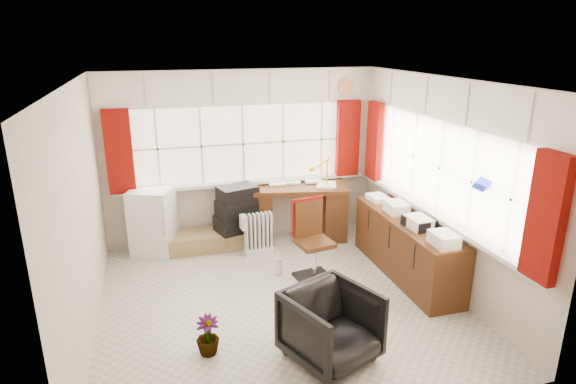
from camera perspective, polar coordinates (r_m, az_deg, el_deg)
The scene contains 20 objects.
ground at distance 5.72m, azimuth -1.05°, elevation -12.78°, with size 4.00×4.00×0.00m, color beige.
room_walls at distance 5.12m, azimuth -1.14°, elevation 1.80°, with size 4.00×4.00×4.00m.
window_back at distance 7.10m, azimuth -5.17°, elevation 1.67°, with size 3.70×0.12×3.60m.
window_right at distance 6.07m, azimuth 16.92°, elevation -1.91°, with size 0.12×3.70×3.60m.
curtains at distance 6.26m, azimuth 4.87°, elevation 4.30°, with size 3.83×3.83×1.15m.
overhead_cabinets at distance 6.20m, azimuth 5.37°, elevation 11.61°, with size 3.98×3.98×0.48m.
desk at distance 7.26m, azimuth 1.14°, elevation -1.95°, with size 1.55×0.99×0.86m.
desk_lamp at distance 6.97m, azimuth 4.67°, elevation 3.00°, with size 0.17×0.15×0.45m.
task_chair at distance 6.06m, azimuth 2.69°, elevation -5.25°, with size 0.49×0.51×1.02m.
office_chair at distance 4.67m, azimuth 5.12°, elevation -15.57°, with size 0.75×0.77×0.70m, color black.
radiator at distance 6.79m, azimuth -3.52°, elevation -5.36°, with size 0.41×0.20×0.60m.
credenza at distance 6.32m, azimuth 13.85°, elevation -6.25°, with size 0.50×2.00×0.85m.
file_tray at distance 5.96m, azimuth 15.29°, elevation -3.50°, with size 0.28×0.36×0.12m, color black.
tv_bench at distance 7.09m, azimuth -9.02°, elevation -5.56°, with size 1.40×0.50×0.25m, color #9C764E.
crt_tv at distance 7.13m, azimuth -5.59°, elevation -2.07°, with size 0.59×0.55×0.49m.
hifi_stack at distance 6.94m, azimuth -5.95°, elevation -2.11°, with size 0.72×0.56×0.66m.
mini_fridge at distance 7.00m, azimuth -15.64°, elevation -3.30°, with size 0.72×0.72×0.94m.
spray_bottle_a at distance 6.23m, azimuth -1.18°, elevation -8.47°, with size 0.12×0.12×0.31m, color white.
spray_bottle_b at distance 6.98m, azimuth -5.56°, elevation -6.01°, with size 0.09×0.09×0.20m, color #95DED3.
flower_vase at distance 4.86m, azimuth -9.50°, elevation -16.43°, with size 0.22×0.22×0.40m, color black.
Camera 1 is at (-1.27, -4.76, 2.92)m, focal length 30.00 mm.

